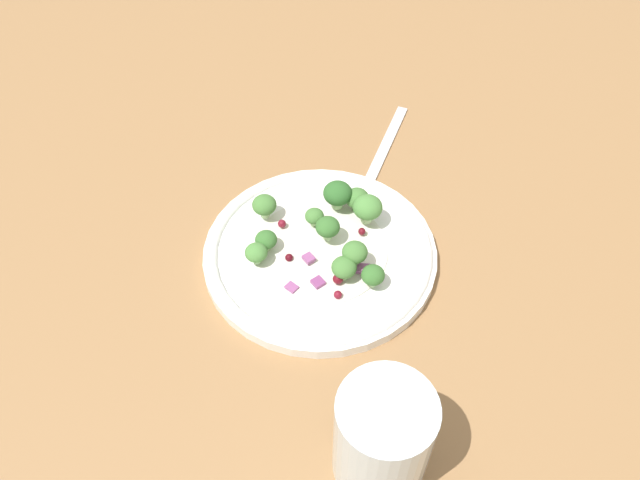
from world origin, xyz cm
name	(u,v)px	position (x,y,z in cm)	size (l,w,h in cm)	color
ground_plane	(303,279)	(0.00, 0.00, -1.00)	(180.00, 180.00, 2.00)	olive
plate	(320,252)	(2.47, 0.77, 0.86)	(23.16, 23.16, 1.70)	white
dressing_pool	(320,249)	(2.47, 0.77, 1.30)	(13.43, 13.43, 0.20)	white
broccoli_floret_0	(268,204)	(0.42, 7.37, 3.14)	(2.49, 2.49, 2.52)	#ADD18E
broccoli_floret_1	(373,275)	(4.29, -5.54, 2.74)	(2.23, 2.23, 2.25)	#9EC684
broccoli_floret_2	(314,216)	(3.71, 3.76, 2.62)	(1.92, 1.92, 1.95)	#ADD18E
broccoli_floret_3	(344,268)	(2.46, -3.44, 2.88)	(2.40, 2.40, 2.43)	#9EC684
broccoli_floret_4	(256,253)	(-3.59, 2.59, 2.81)	(2.18, 2.18, 2.20)	#8EB77A
broccoli_floret_5	(338,194)	(6.95, 4.44, 3.53)	(2.98, 2.98, 3.02)	#9EC684
broccoli_floret_6	(357,199)	(8.59, 3.32, 2.89)	(2.49, 2.49, 2.52)	#8EB77A
broccoli_floret_7	(328,227)	(3.66, 1.24, 3.40)	(2.41, 2.41, 2.44)	#9EC684
broccoli_floret_8	(368,208)	(8.34, 1.13, 3.60)	(2.98, 2.98, 3.02)	#ADD18E
broccoli_floret_9	(355,253)	(4.04, -2.86, 3.48)	(2.45, 2.45, 2.48)	#9EC684
broccoli_floret_10	(266,240)	(-1.96, 3.58, 2.70)	(2.16, 2.16, 2.19)	#ADD18E
cranberry_0	(289,258)	(-0.79, 1.26, 1.63)	(0.78, 0.78, 0.78)	#4C0A14
cranberry_1	(282,224)	(0.73, 5.22, 1.94)	(0.85, 0.85, 0.85)	maroon
cranberry_2	(342,199)	(7.58, 4.58, 2.26)	(0.95, 0.95, 0.95)	#4C0A14
cranberry_3	(338,295)	(0.74, -5.02, 1.73)	(0.78, 0.78, 0.78)	maroon
cranberry_4	(364,234)	(6.94, -0.42, 1.97)	(0.74, 0.74, 0.74)	maroon
cranberry_5	(317,217)	(4.22, 4.12, 1.86)	(0.77, 0.77, 0.77)	maroon
cranberry_6	(338,279)	(1.63, -3.68, 1.99)	(1.00, 1.00, 1.00)	maroon
onion_bit_0	(319,282)	(0.10, -2.76, 1.52)	(1.10, 1.05, 0.59)	#843D75
onion_bit_1	(292,288)	(-2.37, -1.87, 1.50)	(1.10, 0.91, 0.35)	#934C84
onion_bit_2	(308,257)	(0.68, 0.16, 1.88)	(0.95, 1.07, 0.40)	#934C84
onion_bit_3	(363,269)	(4.43, -3.80, 1.79)	(1.33, 1.02, 0.40)	#934C84
fork	(378,161)	(15.58, 8.95, 0.25)	(15.93, 12.64, 0.50)	silver
water_glass	(383,438)	(-4.89, -19.32, 4.92)	(7.24, 7.24, 9.84)	silver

